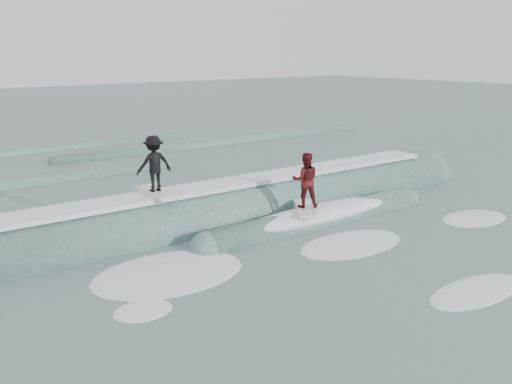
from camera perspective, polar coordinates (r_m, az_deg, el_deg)
ground at (r=16.76m, az=7.52°, el=-6.06°), size 160.00×160.00×0.00m
breaking_wave at (r=20.01m, az=-0.78°, el=-2.45°), size 23.14×4.04×2.52m
surfer_black at (r=17.94m, az=-10.16°, el=2.59°), size 1.17×2.01×1.84m
surfer_red at (r=18.74m, az=4.96°, el=0.94°), size 1.61×1.94×1.92m
whitewater at (r=16.50m, az=10.18°, el=-6.49°), size 14.47×7.70×0.10m
far_swells at (r=31.42m, az=-15.49°, el=3.10°), size 39.12×8.65×0.80m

